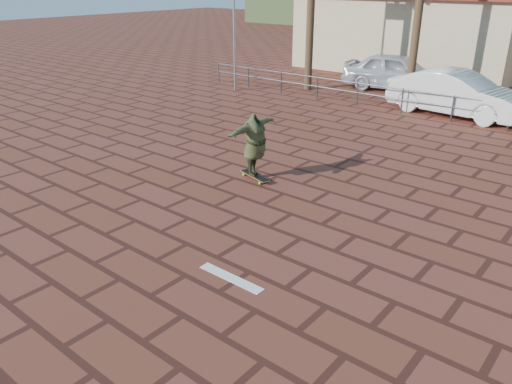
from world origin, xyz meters
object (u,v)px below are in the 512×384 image
car_silver (397,72)px  car_white (457,94)px  skateboarder (255,145)px  longboard (255,176)px

car_silver → car_white: size_ratio=0.97×
skateboarder → car_silver: size_ratio=0.42×
longboard → car_silver: bearing=114.8°
car_silver → car_white: same height
skateboarder → car_silver: 13.35m
skateboarder → car_white: size_ratio=0.40×
car_silver → car_white: bearing=-137.4°
car_white → skateboarder: bearing=175.2°
longboard → car_silver: car_silver is taller
skateboarder → car_white: bearing=-16.3°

